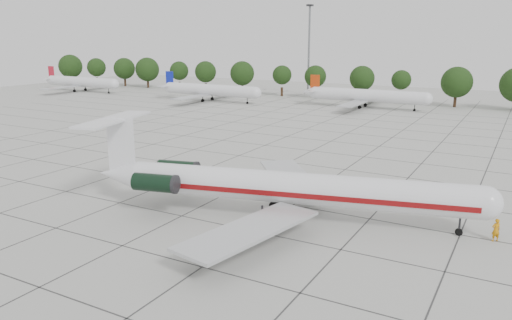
# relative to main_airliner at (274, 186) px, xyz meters

# --- Properties ---
(ground) EXTENTS (260.00, 260.00, 0.00)m
(ground) POSITION_rel_main_airliner_xyz_m (-7.97, 4.15, -3.16)
(ground) COLOR #B6B6AE
(ground) RESTS_ON ground
(apron_joints) EXTENTS (170.00, 170.00, 0.02)m
(apron_joints) POSITION_rel_main_airliner_xyz_m (-7.97, 19.15, -3.15)
(apron_joints) COLOR #383838
(apron_joints) RESTS_ON ground
(main_airliner) EXTENTS (37.62, 29.08, 8.93)m
(main_airliner) POSITION_rel_main_airliner_xyz_m (0.00, 0.00, 0.00)
(main_airliner) COLOR silver
(main_airliner) RESTS_ON ground
(ground_crew) EXTENTS (0.88, 0.81, 2.01)m
(ground_crew) POSITION_rel_main_airliner_xyz_m (18.76, 4.11, -2.15)
(ground_crew) COLOR orange
(ground_crew) RESTS_ON ground
(bg_airliner_a) EXTENTS (28.24, 27.20, 7.40)m
(bg_airliner_a) POSITION_rel_main_airliner_xyz_m (-102.77, 69.80, -0.25)
(bg_airliner_a) COLOR silver
(bg_airliner_a) RESTS_ON ground
(bg_airliner_b) EXTENTS (28.24, 27.20, 7.40)m
(bg_airliner_b) POSITION_rel_main_airliner_xyz_m (-54.49, 69.41, -0.25)
(bg_airliner_b) COLOR silver
(bg_airliner_b) RESTS_ON ground
(bg_airliner_c) EXTENTS (28.24, 27.20, 7.40)m
(bg_airliner_c) POSITION_rel_main_airliner_xyz_m (-14.66, 77.05, -0.25)
(bg_airliner_c) COLOR silver
(bg_airliner_c) RESTS_ON ground
(tree_line) EXTENTS (249.86, 8.44, 10.22)m
(tree_line) POSITION_rel_main_airliner_xyz_m (-19.66, 89.15, 2.83)
(tree_line) COLOR #332114
(tree_line) RESTS_ON ground
(floodlight_mast) EXTENTS (1.60, 1.60, 25.45)m
(floodlight_mast) POSITION_rel_main_airliner_xyz_m (-37.97, 96.15, 11.13)
(floodlight_mast) COLOR slate
(floodlight_mast) RESTS_ON ground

